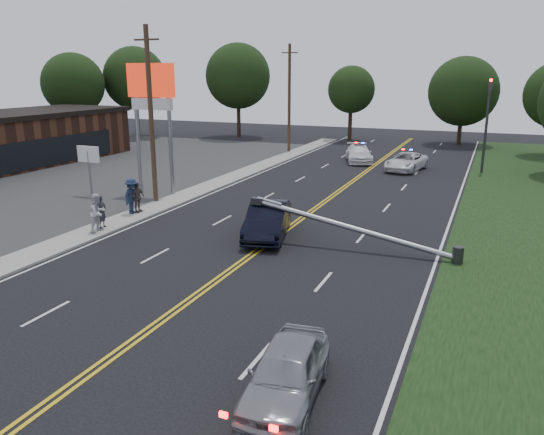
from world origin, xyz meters
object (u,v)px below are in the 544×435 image
at_px(emergency_a, 406,162).
at_px(bystander_c, 132,196).
at_px(traffic_signal, 487,117).
at_px(crashed_sedan, 268,220).
at_px(bystander_a, 102,212).
at_px(small_sign, 89,158).
at_px(waiting_sedan, 286,373).
at_px(utility_pole_mid, 151,116).
at_px(fallen_streetlight, 363,231).
at_px(bystander_d, 137,197).
at_px(bystander_b, 98,213).
at_px(utility_pole_far, 289,99).
at_px(pylon_sign, 152,97).
at_px(emergency_b, 359,154).

relative_size(emergency_a, bystander_c, 2.62).
height_order(traffic_signal, emergency_a, traffic_signal).
distance_m(crashed_sedan, bystander_a, 8.16).
bearing_deg(small_sign, bystander_c, -28.86).
xyz_separation_m(waiting_sedan, bystander_c, (-13.67, 12.30, 0.39)).
xyz_separation_m(utility_pole_mid, emergency_a, (11.97, 16.57, -4.39)).
bearing_deg(fallen_streetlight, waiting_sedan, -85.61).
bearing_deg(utility_pole_mid, bystander_a, -81.00).
height_order(fallen_streetlight, bystander_d, fallen_streetlight).
relative_size(crashed_sedan, bystander_b, 2.65).
relative_size(traffic_signal, bystander_b, 3.82).
bearing_deg(bystander_c, bystander_b, -175.69).
height_order(utility_pole_mid, utility_pole_far, same).
height_order(small_sign, waiting_sedan, small_sign).
xyz_separation_m(emergency_a, bystander_d, (-11.29, -19.21, 0.26)).
xyz_separation_m(utility_pole_mid, bystander_c, (0.58, -2.96, -4.02)).
bearing_deg(utility_pole_mid, fallen_streetlight, -16.64).
relative_size(utility_pole_far, bystander_a, 6.16).
distance_m(emergency_a, bystander_c, 22.61).
distance_m(pylon_sign, emergency_a, 20.40).
bearing_deg(emergency_a, emergency_b, 159.70).
xyz_separation_m(small_sign, utility_pole_mid, (4.80, 0.00, 2.75)).
height_order(waiting_sedan, bystander_c, bystander_c).
height_order(traffic_signal, waiting_sedan, traffic_signal).
bearing_deg(pylon_sign, traffic_signal, 40.39).
distance_m(pylon_sign, utility_pole_mid, 2.55).
xyz_separation_m(traffic_signal, utility_pole_far, (-17.50, 4.00, 0.88)).
distance_m(traffic_signal, utility_pole_mid, 25.12).
relative_size(bystander_c, bystander_d, 1.14).
distance_m(pylon_sign, emergency_b, 19.98).
bearing_deg(fallen_streetlight, small_sign, 167.60).
height_order(traffic_signal, fallen_streetlight, traffic_signal).
relative_size(fallen_streetlight, emergency_a, 1.88).
distance_m(fallen_streetlight, emergency_b, 23.85).
relative_size(pylon_sign, emergency_a, 1.61).
bearing_deg(crashed_sedan, bystander_b, -175.36).
bearing_deg(utility_pole_mid, bystander_b, -79.42).
bearing_deg(crashed_sedan, pylon_sign, 135.97).
bearing_deg(pylon_sign, emergency_b, 62.66).
bearing_deg(bystander_b, crashed_sedan, -68.41).
relative_size(fallen_streetlight, crashed_sedan, 1.91).
bearing_deg(bystander_d, bystander_c, 171.83).
xyz_separation_m(pylon_sign, bystander_d, (1.97, -4.65, -5.05)).
bearing_deg(bystander_b, bystander_a, 27.63).
distance_m(emergency_b, bystander_b, 26.26).
relative_size(utility_pole_mid, utility_pole_far, 1.00).
distance_m(utility_pole_far, bystander_b, 28.66).
relative_size(utility_pole_far, emergency_b, 2.02).
xyz_separation_m(fallen_streetlight, bystander_c, (-12.81, 1.04, 0.15)).
distance_m(waiting_sedan, emergency_b, 35.03).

